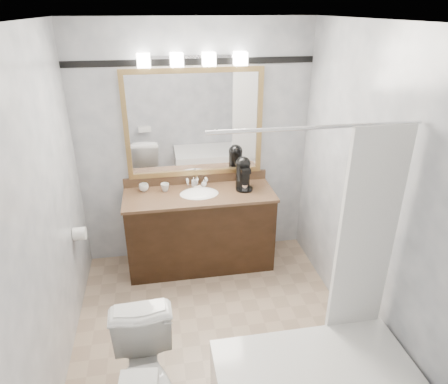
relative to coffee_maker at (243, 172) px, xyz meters
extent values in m
cube|color=tan|center=(-0.47, -1.08, -1.03)|extent=(2.40, 2.60, 0.01)
cube|color=white|center=(-0.47, -1.08, 1.48)|extent=(2.40, 2.60, 0.01)
cube|color=silver|center=(-0.47, 0.23, 0.22)|extent=(2.40, 0.01, 2.50)
cube|color=silver|center=(-0.47, -2.38, 0.22)|extent=(2.40, 0.01, 2.50)
cube|color=silver|center=(-1.67, -1.08, 0.22)|extent=(0.01, 2.60, 2.50)
cube|color=silver|center=(0.74, -1.08, 0.22)|extent=(0.01, 2.60, 2.50)
cube|color=black|center=(-0.47, -0.06, -0.62)|extent=(1.50, 0.55, 0.82)
cube|color=#886140|center=(-0.47, -0.06, -0.19)|extent=(1.53, 0.58, 0.03)
cube|color=#886140|center=(-0.47, 0.21, -0.13)|extent=(1.53, 0.03, 0.10)
ellipsoid|color=white|center=(-0.47, -0.06, -0.21)|extent=(0.44, 0.34, 0.14)
cube|color=tan|center=(-0.47, 0.20, 1.00)|extent=(1.40, 0.04, 0.05)
cube|color=tan|center=(-0.47, 0.20, -0.05)|extent=(1.40, 0.04, 0.05)
cube|color=tan|center=(-1.14, 0.20, 0.47)|extent=(0.05, 0.04, 1.00)
cube|color=tan|center=(0.21, 0.20, 0.47)|extent=(0.05, 0.04, 1.00)
cube|color=white|center=(-0.47, 0.21, 0.47)|extent=(1.30, 0.01, 1.00)
cube|color=silver|center=(-0.47, 0.19, 1.12)|extent=(0.90, 0.05, 0.03)
cube|color=white|center=(-0.92, 0.14, 1.10)|extent=(0.12, 0.12, 0.12)
cube|color=white|center=(-0.62, 0.14, 1.10)|extent=(0.12, 0.12, 0.12)
cube|color=white|center=(-0.32, 0.14, 1.10)|extent=(0.12, 0.12, 0.12)
cube|color=white|center=(-0.02, 0.14, 1.10)|extent=(0.12, 0.12, 0.12)
cube|color=black|center=(-0.47, 0.22, 1.07)|extent=(2.40, 0.01, 0.06)
cylinder|color=silver|center=(0.06, -1.62, 0.92)|extent=(1.30, 0.02, 0.02)
cube|color=white|center=(0.48, -1.63, 0.15)|extent=(0.40, 0.04, 1.55)
cylinder|color=white|center=(-1.61, -0.41, -0.33)|extent=(0.11, 0.12, 0.12)
cube|color=white|center=(-1.04, -2.20, -0.23)|extent=(0.21, 0.12, 0.08)
cylinder|color=black|center=(0.00, -0.05, -0.17)|extent=(0.18, 0.18, 0.02)
cylinder|color=black|center=(0.00, 0.01, -0.04)|extent=(0.15, 0.15, 0.26)
sphere|color=black|center=(0.00, 0.01, 0.09)|extent=(0.15, 0.15, 0.15)
cube|color=black|center=(0.00, -0.07, 0.05)|extent=(0.10, 0.10, 0.05)
cylinder|color=silver|center=(0.00, -0.07, -0.14)|extent=(0.06, 0.06, 0.06)
imported|color=white|center=(-1.02, 0.10, -0.14)|extent=(0.12, 0.12, 0.08)
imported|color=white|center=(-0.81, 0.06, -0.14)|extent=(0.10, 0.10, 0.08)
imported|color=white|center=(-0.50, 0.13, -0.13)|extent=(0.05, 0.05, 0.10)
imported|color=white|center=(-0.40, 0.11, -0.14)|extent=(0.07, 0.07, 0.07)
cube|color=beige|center=(-0.47, 0.06, -0.16)|extent=(0.09, 0.07, 0.02)
camera|label=1|loc=(-0.85, -3.72, 1.56)|focal=32.00mm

